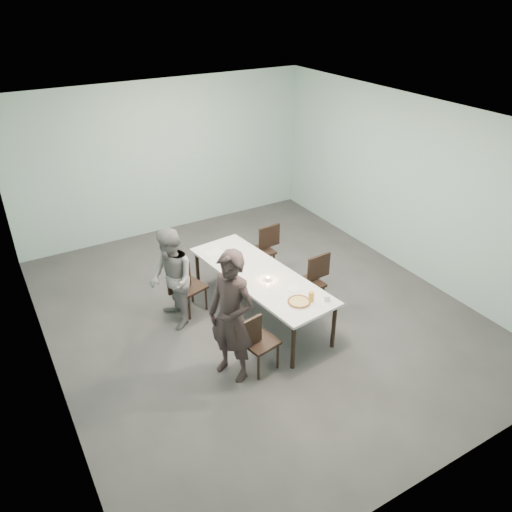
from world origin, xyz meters
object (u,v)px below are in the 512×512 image
diner_near (232,317)px  pizza (299,302)px  chair_near_left (255,340)px  water_tumbler (327,298)px  beer_glass (311,297)px  side_plate (293,289)px  amber_tumbler (230,255)px  table (260,277)px  chair_near_right (313,278)px  chair_far_right (264,247)px  tealight (268,279)px  diner_far (171,279)px  chair_far_left (185,285)px

diner_near → pizza: diner_near is taller
chair_near_left → water_tumbler: bearing=-12.5°
diner_near → beer_glass: diner_near is taller
side_plate → amber_tumbler: 1.32m
table → side_plate: 0.63m
chair_near_right → chair_far_right: (-0.11, 1.27, 0.00)m
chair_near_left → beer_glass: size_ratio=5.80×
chair_far_right → tealight: bearing=57.0°
beer_glass → water_tumbler: beer_glass is taller
pizza → diner_far: bearing=132.4°
diner_near → tealight: bearing=101.8°
beer_glass → diner_far: bearing=134.9°
chair_far_left → beer_glass: 2.02m
chair_near_left → chair_far_left: size_ratio=1.00×
chair_near_left → beer_glass: bearing=-6.5°
chair_near_right → diner_near: 2.02m
diner_far → pizza: (1.28, -1.40, -0.01)m
chair_far_right → chair_near_left: bearing=52.4°
chair_far_right → tealight: 1.52m
chair_far_right → diner_near: diner_near is taller
diner_near → tealight: (0.98, 0.73, -0.14)m
table → chair_far_left: 1.15m
water_tumbler → table: bearing=111.4°
diner_far → amber_tumbler: (1.06, 0.20, 0.01)m
chair_near_left → pizza: size_ratio=2.56×
pizza → amber_tumbler: 1.61m
table → diner_near: diner_near is taller
pizza → chair_far_right: bearing=71.6°
chair_near_right → chair_far_right: size_ratio=1.00×
table → side_plate: (0.20, -0.60, 0.06)m
chair_near_right → amber_tumbler: bearing=-43.4°
chair_near_right → water_tumbler: chair_near_right is taller
chair_near_right → amber_tumbler: chair_near_right is taller
table → amber_tumbler: (-0.15, 0.67, 0.10)m
pizza → tealight: tealight is taller
water_tumbler → amber_tumbler: (-0.57, 1.75, -0.01)m
side_plate → water_tumbler: water_tumbler is taller
chair_far_right → amber_tumbler: chair_far_right is taller
chair_far_right → tealight: chair_far_right is taller
amber_tumbler → side_plate: bearing=-74.9°
diner_far → amber_tumbler: bearing=102.8°
chair_near_left → water_tumbler: chair_near_left is taller
table → chair_near_left: size_ratio=3.08×
beer_glass → amber_tumbler: size_ratio=1.88×
pizza → water_tumbler: (0.35, -0.15, 0.03)m
table → diner_near: bearing=-135.8°
amber_tumbler → beer_glass: bearing=-77.0°
chair_far_left → amber_tumbler: size_ratio=10.88×
water_tumbler → beer_glass: bearing=151.5°
amber_tumbler → chair_far_left: bearing=-177.5°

